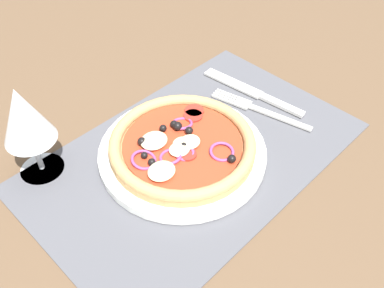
# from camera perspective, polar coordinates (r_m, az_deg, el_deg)

# --- Properties ---
(ground_plane) EXTENTS (1.90, 1.40, 0.02)m
(ground_plane) POSITION_cam_1_polar(r_m,az_deg,el_deg) (0.67, 0.29, -2.22)
(ground_plane) COLOR brown
(placemat) EXTENTS (0.50, 0.31, 0.00)m
(placemat) POSITION_cam_1_polar(r_m,az_deg,el_deg) (0.66, 0.29, -1.39)
(placemat) COLOR #4C4C51
(placemat) RESTS_ON ground_plane
(plate) EXTENTS (0.25, 0.25, 0.01)m
(plate) POSITION_cam_1_polar(r_m,az_deg,el_deg) (0.65, -1.27, -1.16)
(plate) COLOR silver
(plate) RESTS_ON placemat
(pizza) EXTENTS (0.22, 0.22, 0.03)m
(pizza) POSITION_cam_1_polar(r_m,az_deg,el_deg) (0.63, -1.37, -0.08)
(pizza) COLOR tan
(pizza) RESTS_ON plate
(fork) EXTENTS (0.05, 0.18, 0.00)m
(fork) POSITION_cam_1_polar(r_m,az_deg,el_deg) (0.74, 8.37, 4.72)
(fork) COLOR silver
(fork) RESTS_ON placemat
(knife) EXTENTS (0.04, 0.20, 0.01)m
(knife) POSITION_cam_1_polar(r_m,az_deg,el_deg) (0.77, 7.89, 6.90)
(knife) COLOR silver
(knife) RESTS_ON placemat
(wine_glass) EXTENTS (0.07, 0.07, 0.15)m
(wine_glass) POSITION_cam_1_polar(r_m,az_deg,el_deg) (0.61, -21.36, 3.24)
(wine_glass) COLOR silver
(wine_glass) RESTS_ON ground_plane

